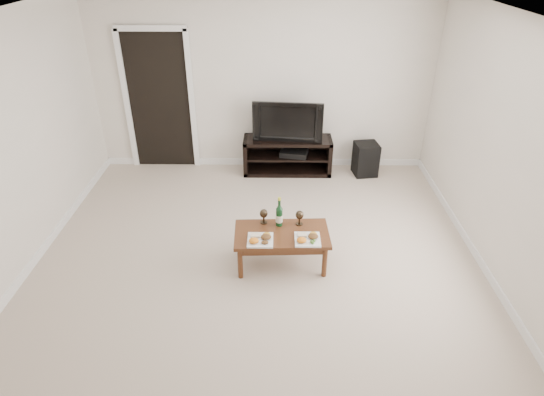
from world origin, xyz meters
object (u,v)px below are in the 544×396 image
Objects in this scene: media_console at (287,155)px; television at (288,120)px; coffee_table at (282,249)px; subwoofer at (366,159)px.

television reaches higher than media_console.
coffee_table is at bearing -92.60° from media_console.
coffee_table is (-0.10, -2.31, -0.64)m from television.
subwoofer is (1.19, -0.07, -0.02)m from media_console.
subwoofer is (1.19, -0.07, -0.60)m from television.
media_console is 2.66× the size of subwoofer.
media_console is 1.19m from subwoofer.
media_console is at bearing 87.40° from coffee_table.
television is 1.01× the size of coffee_table.
television is (-0.00, 0.00, 0.57)m from media_console.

